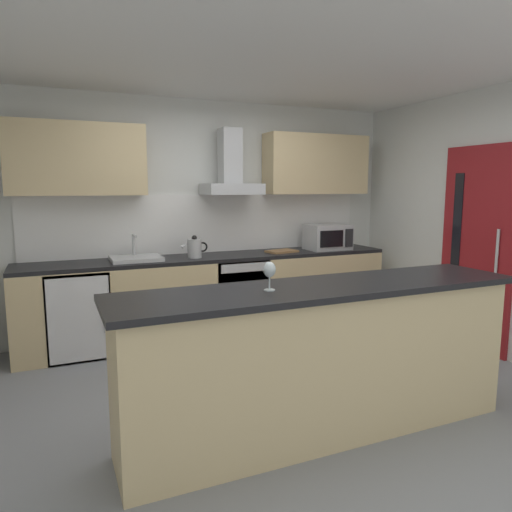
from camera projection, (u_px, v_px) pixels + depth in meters
ground at (278, 392)px, 3.81m from camera, size 5.60×4.80×0.02m
ceiling at (281, 54)px, 3.43m from camera, size 5.60×4.80×0.02m
wall_back at (204, 217)px, 5.40m from camera, size 5.60×0.12×2.60m
wall_right at (496, 222)px, 4.56m from camera, size 0.12×4.80×2.60m
backsplash_tile at (206, 223)px, 5.35m from camera, size 3.91×0.02×0.66m
counter_back at (215, 296)px, 5.18m from camera, size 4.05×0.60×0.90m
counter_island at (323, 359)px, 3.09m from camera, size 2.78×0.64×1.02m
upper_cabinets at (209, 162)px, 5.10m from camera, size 4.00×0.32×0.70m
side_door at (476, 249)px, 4.71m from camera, size 0.08×0.85×2.05m
oven at (236, 294)px, 5.25m from camera, size 0.60×0.62×0.80m
refrigerator at (78, 312)px, 4.59m from camera, size 0.58×0.60×0.85m
microwave at (328, 237)px, 5.60m from camera, size 0.50×0.38×0.30m
sink at (136, 258)px, 4.76m from camera, size 0.50×0.40×0.26m
kettle at (195, 248)px, 4.95m from camera, size 0.29×0.15×0.24m
range_hood at (231, 174)px, 5.17m from camera, size 0.62×0.45×0.72m
wine_glass at (270, 271)px, 2.84m from camera, size 0.08×0.08×0.18m
chopping_board at (282, 251)px, 5.38m from camera, size 0.38×0.28×0.02m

